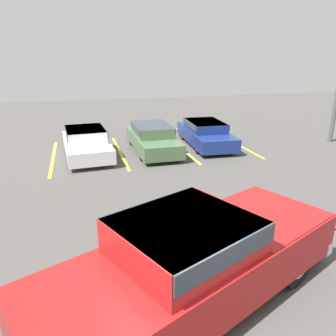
{
  "coord_description": "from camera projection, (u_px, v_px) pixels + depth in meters",
  "views": [
    {
      "loc": [
        -1.46,
        -3.87,
        4.19
      ],
      "look_at": [
        1.04,
        5.06,
        1.0
      ],
      "focal_mm": 35.0,
      "sensor_mm": 36.0,
      "label": 1
    }
  ],
  "objects": [
    {
      "name": "stall_stripe_a",
      "position": [
        53.0,
        157.0,
        14.24
      ],
      "size": [
        0.12,
        5.44,
        0.01
      ],
      "primitive_type": "cube",
      "color": "yellow",
      "rests_on": "ground_plane"
    },
    {
      "name": "stall_stripe_b",
      "position": [
        120.0,
        152.0,
        14.98
      ],
      "size": [
        0.12,
        5.44,
        0.01
      ],
      "primitive_type": "cube",
      "color": "yellow",
      "rests_on": "ground_plane"
    },
    {
      "name": "parked_sedan_c",
      "position": [
        205.0,
        132.0,
        16.01
      ],
      "size": [
        2.04,
        4.65,
        1.16
      ],
      "rotation": [
        0.0,
        0.0,
        -1.63
      ],
      "color": "navy",
      "rests_on": "ground_plane"
    },
    {
      "name": "parked_sedan_a",
      "position": [
        86.0,
        141.0,
        14.23
      ],
      "size": [
        2.07,
        4.43,
        1.22
      ],
      "rotation": [
        0.0,
        0.0,
        -1.5
      ],
      "color": "silver",
      "rests_on": "ground_plane"
    },
    {
      "name": "pickup_truck",
      "position": [
        198.0,
        259.0,
        5.65
      ],
      "size": [
        6.25,
        4.28,
        1.72
      ],
      "rotation": [
        0.0,
        0.0,
        0.42
      ],
      "color": "#A51919",
      "rests_on": "ground_plane"
    },
    {
      "name": "wheel_stop_curb",
      "position": [
        170.0,
        131.0,
        18.98
      ],
      "size": [
        1.68,
        0.2,
        0.14
      ],
      "primitive_type": "cube",
      "color": "#B7B2A8",
      "rests_on": "ground_plane"
    },
    {
      "name": "stall_stripe_d",
      "position": [
        236.0,
        143.0,
        16.46
      ],
      "size": [
        0.12,
        5.44,
        0.01
      ],
      "primitive_type": "cube",
      "color": "yellow",
      "rests_on": "ground_plane"
    },
    {
      "name": "stall_stripe_c",
      "position": [
        181.0,
        148.0,
        15.72
      ],
      "size": [
        0.12,
        5.44,
        0.01
      ],
      "primitive_type": "cube",
      "color": "yellow",
      "rests_on": "ground_plane"
    },
    {
      "name": "ground_plane",
      "position": [
        191.0,
        331.0,
        5.26
      ],
      "size": [
        60.0,
        60.0,
        0.0
      ],
      "primitive_type": "plane",
      "color": "#4C4947"
    },
    {
      "name": "parked_sedan_b",
      "position": [
        152.0,
        137.0,
        15.01
      ],
      "size": [
        1.72,
        4.58,
        1.22
      ],
      "rotation": [
        0.0,
        0.0,
        -1.57
      ],
      "color": "#4C6B47",
      "rests_on": "ground_plane"
    }
  ]
}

